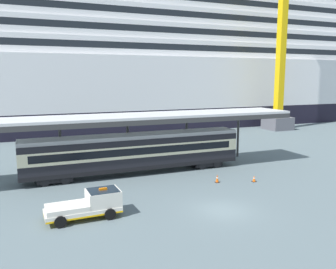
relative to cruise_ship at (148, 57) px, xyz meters
The scene contains 9 objects.
ground_plane 54.37m from the cruise_ship, 102.97° to the right, with size 400.00×400.00×0.00m, color slate.
cruise_ship is the anchor object (origin of this frame).
platform_canopy 42.03m from the cruise_ship, 111.04° to the right, with size 35.36×5.40×6.02m.
train_carriage 43.24m from the cruise_ship, 110.82° to the right, with size 22.25×2.81×4.11m.
service_truck 54.67m from the cruise_ship, 113.43° to the right, with size 5.26×2.37×2.02m.
traffic_cone_near 47.62m from the cruise_ship, 100.85° to the right, with size 0.36×0.36×0.78m.
traffic_cone_mid 48.24m from the cruise_ship, 96.50° to the right, with size 0.36×0.36×0.60m.
dockside_crane 28.11m from the cruise_ship, 43.29° to the right, with size 14.54×4.40×60.67m.
quay_bollard 54.39m from the cruise_ship, 115.82° to the right, with size 0.48×0.48×0.96m.
Camera 1 is at (-13.19, -21.52, 9.77)m, focal length 37.63 mm.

